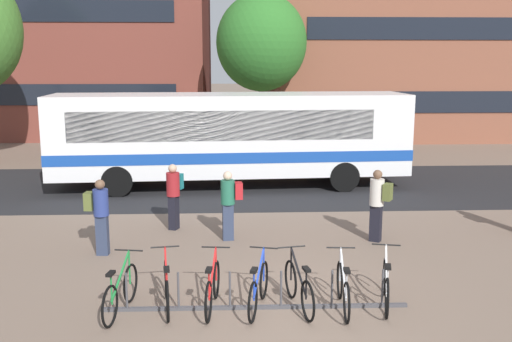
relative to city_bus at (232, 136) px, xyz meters
name	(u,v)px	position (x,y,z in m)	size (l,w,h in m)	color
ground	(283,308)	(0.85, -10.16, -1.78)	(200.00, 200.00, 0.00)	#7A6656
bus_lane_asphalt	(257,186)	(0.85, 0.00, -1.77)	(80.00, 7.20, 0.01)	#232326
city_bus	(232,136)	(0.00, 0.00, 0.00)	(12.14, 3.22, 3.20)	white
bike_rack	(256,304)	(0.35, -10.18, -1.68)	(5.41, 0.12, 0.70)	#47474C
parked_bicycle_green_0	(121,292)	(-1.98, -10.26, -1.39)	(0.52, 1.71, 0.99)	black
parked_bicycle_red_1	(167,288)	(-1.21, -10.09, -1.39)	(0.52, 1.71, 0.99)	black
parked_bicycle_red_2	(213,289)	(-0.40, -10.15, -1.39)	(0.52, 1.72, 0.99)	black
parked_bicycle_blue_3	(259,289)	(0.40, -10.21, -1.39)	(0.60, 1.68, 0.99)	black
parked_bicycle_black_4	(299,288)	(1.12, -10.20, -1.39)	(0.52, 1.70, 0.99)	black
parked_bicycle_silver_5	(343,289)	(1.88, -10.28, -1.39)	(0.52, 1.72, 0.99)	black
parked_bicycle_white_6	(386,285)	(2.68, -10.14, -1.39)	(0.58, 1.69, 0.99)	black
commuter_olive_pack_0	(100,212)	(-3.00, -7.10, -0.77)	(0.54, 0.36, 1.73)	#2D3851
commuter_teal_pack_1	(174,192)	(-1.54, -5.12, -0.78)	(0.48, 0.60, 1.72)	black
commuter_red_pack_2	(229,200)	(-0.11, -6.13, -0.79)	(0.55, 0.38, 1.71)	#2D3851
commuter_olive_pack_3	(378,201)	(3.46, -6.41, -0.76)	(0.61, 0.53, 1.76)	black
street_tree_0	(261,43)	(1.45, 8.55, 3.37)	(4.32, 4.32, 7.48)	brown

